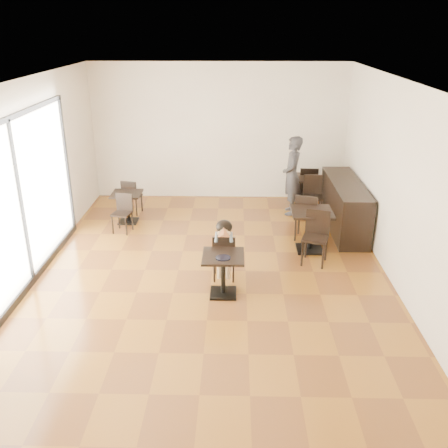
{
  "coord_description": "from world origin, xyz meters",
  "views": [
    {
      "loc": [
        0.4,
        -7.72,
        4.01
      ],
      "look_at": [
        0.22,
        -0.3,
        1.0
      ],
      "focal_mm": 40.0,
      "sensor_mm": 36.0,
      "label": 1
    }
  ],
  "objects_px": {
    "chair_back_b": "(313,197)",
    "cafe_table_back": "(303,193)",
    "chair_mid_a": "(307,216)",
    "chair_back_a": "(308,185)",
    "child_chair": "(224,256)",
    "chair_mid_b": "(315,239)",
    "child": "(224,250)",
    "child_table": "(223,275)",
    "chair_left_a": "(132,196)",
    "cafe_table_left": "(128,208)",
    "cafe_table_mid": "(311,231)",
    "adult_patron": "(292,176)",
    "chair_left_b": "(122,214)"
  },
  "relations": [
    {
      "from": "chair_back_b",
      "to": "cafe_table_back",
      "type": "bearing_deg",
      "value": 109.07
    },
    {
      "from": "adult_patron",
      "to": "cafe_table_mid",
      "type": "relative_size",
      "value": 2.2
    },
    {
      "from": "chair_mid_a",
      "to": "chair_mid_b",
      "type": "bearing_deg",
      "value": 107.33
    },
    {
      "from": "chair_left_b",
      "to": "cafe_table_mid",
      "type": "bearing_deg",
      "value": 0.49
    },
    {
      "from": "cafe_table_mid",
      "to": "chair_mid_b",
      "type": "xyz_separation_m",
      "value": [
        0.0,
        -0.55,
        0.08
      ]
    },
    {
      "from": "chair_back_a",
      "to": "cafe_table_mid",
      "type": "bearing_deg",
      "value": 87.1
    },
    {
      "from": "child_table",
      "to": "child",
      "type": "distance_m",
      "value": 0.58
    },
    {
      "from": "chair_mid_b",
      "to": "chair_mid_a",
      "type": "bearing_deg",
      "value": 107.33
    },
    {
      "from": "cafe_table_back",
      "to": "chair_left_b",
      "type": "xyz_separation_m",
      "value": [
        -3.85,
        -1.49,
        0.01
      ]
    },
    {
      "from": "child_table",
      "to": "adult_patron",
      "type": "bearing_deg",
      "value": 68.86
    },
    {
      "from": "child",
      "to": "chair_back_b",
      "type": "relative_size",
      "value": 1.13
    },
    {
      "from": "child",
      "to": "child_chair",
      "type": "bearing_deg",
      "value": -90.0
    },
    {
      "from": "child_table",
      "to": "child_chair",
      "type": "distance_m",
      "value": 0.55
    },
    {
      "from": "chair_mid_a",
      "to": "chair_back_a",
      "type": "height_order",
      "value": "chair_mid_a"
    },
    {
      "from": "chair_back_a",
      "to": "child",
      "type": "bearing_deg",
      "value": 66.79
    },
    {
      "from": "child_table",
      "to": "cafe_table_mid",
      "type": "bearing_deg",
      "value": 46.84
    },
    {
      "from": "child_table",
      "to": "cafe_table_back",
      "type": "height_order",
      "value": "cafe_table_back"
    },
    {
      "from": "chair_mid_a",
      "to": "chair_back_a",
      "type": "distance_m",
      "value": 2.07
    },
    {
      "from": "child_chair",
      "to": "chair_left_a",
      "type": "bearing_deg",
      "value": -55.04
    },
    {
      "from": "child",
      "to": "adult_patron",
      "type": "height_order",
      "value": "adult_patron"
    },
    {
      "from": "chair_mid_b",
      "to": "chair_left_b",
      "type": "distance_m",
      "value": 3.96
    },
    {
      "from": "child",
      "to": "chair_back_a",
      "type": "distance_m",
      "value": 4.19
    },
    {
      "from": "chair_back_b",
      "to": "chair_left_a",
      "type": "bearing_deg",
      "value": -178.95
    },
    {
      "from": "adult_patron",
      "to": "chair_mid_a",
      "type": "xyz_separation_m",
      "value": [
        0.17,
        -1.44,
        -0.4
      ]
    },
    {
      "from": "cafe_table_left",
      "to": "chair_back_a",
      "type": "height_order",
      "value": "chair_back_a"
    },
    {
      "from": "child_chair",
      "to": "child",
      "type": "height_order",
      "value": "child"
    },
    {
      "from": "child",
      "to": "adult_patron",
      "type": "bearing_deg",
      "value": 65.55
    },
    {
      "from": "cafe_table_left",
      "to": "chair_back_b",
      "type": "height_order",
      "value": "chair_back_b"
    },
    {
      "from": "cafe_table_mid",
      "to": "chair_left_a",
      "type": "xyz_separation_m",
      "value": [
        -3.72,
        1.9,
        -0.0
      ]
    },
    {
      "from": "chair_mid_b",
      "to": "cafe_table_mid",
      "type": "bearing_deg",
      "value": 107.33
    },
    {
      "from": "adult_patron",
      "to": "chair_mid_b",
      "type": "xyz_separation_m",
      "value": [
        0.17,
        -2.54,
        -0.4
      ]
    },
    {
      "from": "cafe_table_left",
      "to": "chair_back_a",
      "type": "bearing_deg",
      "value": 17.39
    },
    {
      "from": "chair_left_b",
      "to": "child_chair",
      "type": "bearing_deg",
      "value": -29.79
    },
    {
      "from": "chair_back_a",
      "to": "child_table",
      "type": "bearing_deg",
      "value": 69.8
    },
    {
      "from": "child",
      "to": "chair_mid_b",
      "type": "distance_m",
      "value": 1.7
    },
    {
      "from": "child",
      "to": "chair_left_a",
      "type": "relative_size",
      "value": 1.31
    },
    {
      "from": "adult_patron",
      "to": "chair_mid_b",
      "type": "bearing_deg",
      "value": 7.12
    },
    {
      "from": "chair_mid_b",
      "to": "chair_left_a",
      "type": "bearing_deg",
      "value": 163.96
    },
    {
      "from": "cafe_table_mid",
      "to": "chair_back_a",
      "type": "distance_m",
      "value": 2.62
    },
    {
      "from": "chair_left_a",
      "to": "chair_back_a",
      "type": "bearing_deg",
      "value": -157.41
    },
    {
      "from": "cafe_table_back",
      "to": "chair_back_b",
      "type": "distance_m",
      "value": 0.58
    },
    {
      "from": "child_chair",
      "to": "chair_mid_b",
      "type": "relative_size",
      "value": 0.86
    },
    {
      "from": "chair_back_b",
      "to": "child",
      "type": "bearing_deg",
      "value": -119.69
    },
    {
      "from": "child_table",
      "to": "chair_mid_b",
      "type": "bearing_deg",
      "value": 35.77
    },
    {
      "from": "cafe_table_mid",
      "to": "cafe_table_left",
      "type": "xyz_separation_m",
      "value": [
        -3.72,
        1.35,
        -0.07
      ]
    },
    {
      "from": "chair_mid_a",
      "to": "chair_left_a",
      "type": "relative_size",
      "value": 1.21
    },
    {
      "from": "child_table",
      "to": "child_chair",
      "type": "height_order",
      "value": "child_chair"
    },
    {
      "from": "chair_left_a",
      "to": "chair_back_b",
      "type": "bearing_deg",
      "value": -169.71
    },
    {
      "from": "cafe_table_back",
      "to": "chair_mid_a",
      "type": "distance_m",
      "value": 1.74
    },
    {
      "from": "child_chair",
      "to": "chair_left_b",
      "type": "height_order",
      "value": "child_chair"
    }
  ]
}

